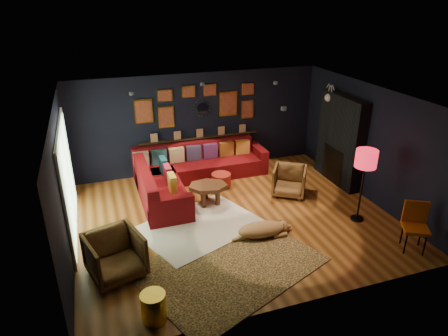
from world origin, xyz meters
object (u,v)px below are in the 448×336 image
object	(u,v)px
armchair_right	(289,180)
dog	(262,227)
pouf	(221,180)
gold_stool	(154,307)
coffee_table	(208,188)
armchair_left	(115,254)
orange_chair	(415,222)
floor_lamp	(366,162)
sectional	(186,174)

from	to	relation	value
armchair_right	dog	world-z (taller)	armchair_right
pouf	armchair_right	bearing A→B (deg)	-32.76
gold_stool	pouf	bearing A→B (deg)	58.91
coffee_table	armchair_left	world-z (taller)	armchair_left
coffee_table	orange_chair	world-z (taller)	orange_chair
coffee_table	floor_lamp	world-z (taller)	floor_lamp
orange_chair	pouf	bearing A→B (deg)	155.70
orange_chair	floor_lamp	xyz separation A→B (m)	(-0.34, 1.18, 0.78)
coffee_table	armchair_left	bearing A→B (deg)	-139.23
armchair_left	gold_stool	bearing A→B (deg)	-87.55
sectional	floor_lamp	distance (m)	4.22
armchair_right	orange_chair	size ratio (longest dim) A/B	0.82
orange_chair	floor_lamp	bearing A→B (deg)	135.92
orange_chair	armchair_left	bearing A→B (deg)	-160.30
sectional	floor_lamp	bearing A→B (deg)	-41.55
pouf	orange_chair	distance (m)	4.44
sectional	dog	xyz separation A→B (m)	(0.87, -2.66, -0.10)
pouf	dog	world-z (taller)	dog
gold_stool	dog	size ratio (longest dim) A/B	0.36
sectional	coffee_table	world-z (taller)	sectional
orange_chair	floor_lamp	world-z (taller)	floor_lamp
gold_stool	orange_chair	bearing A→B (deg)	3.06
sectional	armchair_left	xyz separation A→B (m)	(-1.94, -2.94, 0.12)
orange_chair	armchair_right	bearing A→B (deg)	143.78
armchair_left	gold_stool	size ratio (longest dim) A/B	1.88
gold_stool	orange_chair	xyz separation A→B (m)	(4.91, 0.26, 0.32)
armchair_left	coffee_table	bearing A→B (deg)	23.88
dog	orange_chair	bearing A→B (deg)	-22.76
sectional	pouf	bearing A→B (deg)	-20.75
dog	gold_stool	bearing A→B (deg)	-144.65
coffee_table	dog	world-z (taller)	coffee_table
sectional	pouf	distance (m)	0.88
coffee_table	gold_stool	bearing A→B (deg)	-119.61
armchair_left	armchair_right	size ratio (longest dim) A/B	1.16
floor_lamp	orange_chair	bearing A→B (deg)	-73.95
coffee_table	gold_stool	world-z (taller)	coffee_table
armchair_left	armchair_right	distance (m)	4.49
coffee_table	floor_lamp	distance (m)	3.39
floor_lamp	gold_stool	bearing A→B (deg)	-162.49
coffee_table	pouf	xyz separation A→B (m)	(0.55, 0.73, -0.20)
floor_lamp	dog	world-z (taller)	floor_lamp
gold_stool	orange_chair	distance (m)	4.93
sectional	gold_stool	distance (m)	4.42
armchair_right	floor_lamp	distance (m)	1.97
armchair_left	dog	xyz separation A→B (m)	(2.80, 0.27, -0.22)
coffee_table	orange_chair	distance (m)	4.25
floor_lamp	dog	bearing A→B (deg)	178.63
sectional	coffee_table	bearing A→B (deg)	-75.73
sectional	dog	size ratio (longest dim) A/B	2.63
armchair_left	floor_lamp	distance (m)	5.08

